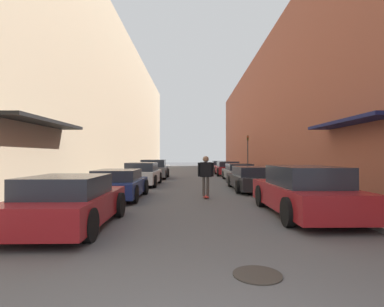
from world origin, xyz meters
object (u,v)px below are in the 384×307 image
parked_car_left_2 (143,174)px  parked_car_right_1 (254,179)px  traffic_light (249,150)px  manhole_cover (258,275)px  parked_car_left_0 (70,202)px  parked_car_left_3 (155,169)px  parked_car_right_3 (228,168)px  parked_car_left_1 (120,184)px  parked_car_right_4 (221,166)px  parked_car_right_0 (304,192)px  skateboarder (207,172)px  parked_car_right_2 (239,172)px

parked_car_left_2 → parked_car_right_1: size_ratio=0.85×
traffic_light → manhole_cover: bearing=-100.3°
parked_car_left_0 → parked_car_left_3: 15.55m
parked_car_right_3 → parked_car_left_1: bearing=-113.1°
parked_car_left_0 → parked_car_right_4: parked_car_left_0 is taller
parked_car_right_0 → skateboarder: (-2.63, 3.53, 0.36)m
parked_car_right_3 → manhole_cover: 21.88m
parked_car_left_1 → parked_car_right_2: size_ratio=0.87×
parked_car_left_2 → parked_car_right_2: bearing=29.3°
parked_car_left_0 → traffic_light: bearing=68.8°
parked_car_right_3 → manhole_cover: bearing=-95.6°
skateboarder → manhole_cover: (0.37, -7.83, -1.03)m
parked_car_left_2 → parked_car_right_4: parked_car_left_2 is taller
parked_car_left_3 → parked_car_right_2: bearing=-17.9°
parked_car_right_1 → parked_car_right_2: (0.19, 5.76, -0.00)m
parked_car_left_2 → manhole_cover: 13.53m
parked_car_right_0 → parked_car_right_3: 17.47m
parked_car_left_2 → manhole_cover: size_ratio=5.83×
parked_car_right_1 → parked_car_left_1: bearing=-153.5°
parked_car_left_0 → parked_car_right_2: 14.90m
parked_car_left_2 → parked_car_right_3: parked_car_left_2 is taller
parked_car_left_3 → manhole_cover: size_ratio=5.80×
parked_car_left_3 → skateboarder: 11.07m
parked_car_right_4 → parked_car_right_2: bearing=-89.1°
parked_car_right_0 → parked_car_right_2: (0.03, 12.08, -0.11)m
parked_car_left_3 → parked_car_right_4: 10.99m
parked_car_right_0 → manhole_cover: bearing=-117.7°
parked_car_left_1 → parked_car_right_1: bearing=26.5°
skateboarder → parked_car_left_3: bearing=108.1°
parked_car_left_2 → parked_car_right_3: 10.61m
parked_car_left_0 → parked_car_right_4: size_ratio=0.92×
parked_car_right_4 → traffic_light: 4.73m
parked_car_left_1 → parked_car_right_4: bearing=73.3°
parked_car_right_3 → parked_car_left_2: bearing=-124.0°
parked_car_right_0 → parked_car_left_1: bearing=151.2°
parked_car_left_1 → parked_car_left_2: parked_car_left_2 is taller
skateboarder → manhole_cover: 7.90m
parked_car_left_3 → parked_car_right_4: bearing=57.4°
parked_car_right_0 → parked_car_right_1: bearing=91.5°
skateboarder → traffic_light: traffic_light is taller
parked_car_right_4 → manhole_cover: 27.69m
parked_car_left_1 → parked_car_right_3: size_ratio=0.92×
parked_car_left_1 → parked_car_right_0: bearing=-28.8°
traffic_light → parked_car_right_1: bearing=-99.5°
manhole_cover → traffic_light: 24.25m
parked_car_right_4 → traffic_light: traffic_light is taller
parked_car_left_1 → parked_car_right_0: 6.98m
parked_car_left_3 → parked_car_right_0: 15.30m
parked_car_left_1 → parked_car_right_4: 20.83m
manhole_cover → parked_car_left_0: bearing=144.0°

